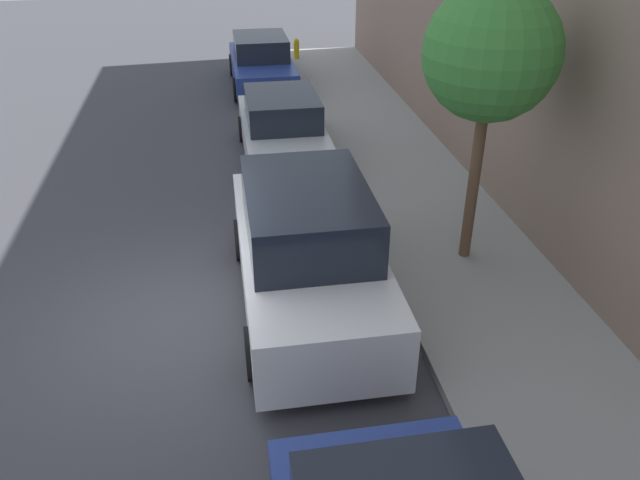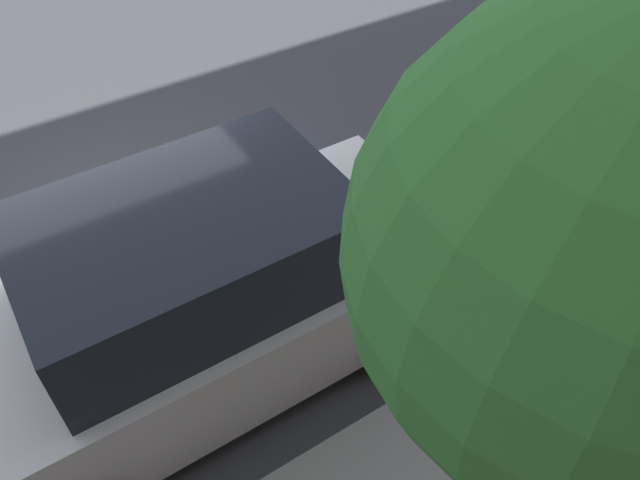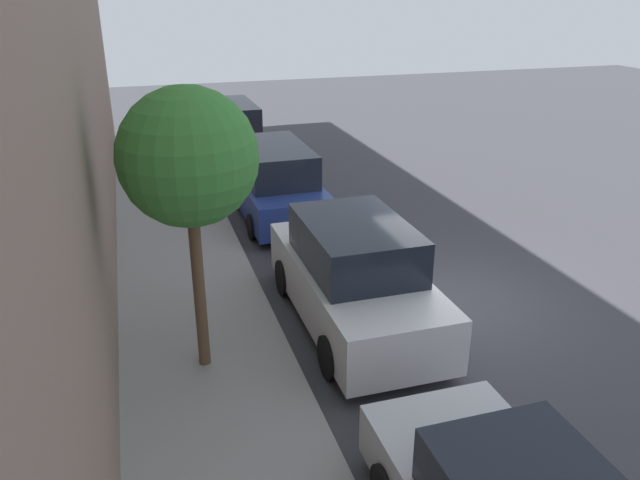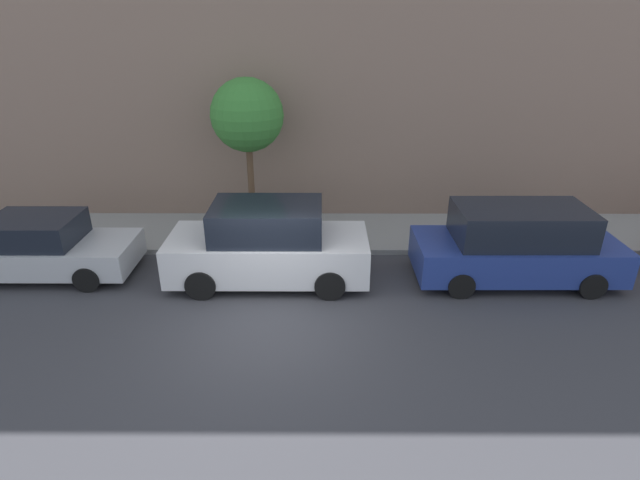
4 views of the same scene
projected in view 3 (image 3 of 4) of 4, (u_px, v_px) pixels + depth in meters
ground_plane at (451, 301)px, 12.25m from camera, size 60.00×60.00×0.00m
sidewalk at (201, 336)px, 10.89m from camera, size 2.76×32.00×0.15m
parked_minivan_nearest at (230, 131)px, 22.09m from camera, size 2.02×4.92×1.90m
parked_minivan_second at (274, 182)px, 16.47m from camera, size 2.02×4.91×1.90m
parked_suv_third at (354, 277)px, 11.14m from camera, size 2.08×4.80×1.98m
parking_meter_near at (181, 129)px, 21.90m from camera, size 0.11×0.15×1.44m
street_tree at (188, 159)px, 8.73m from camera, size 2.00×2.00×4.39m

